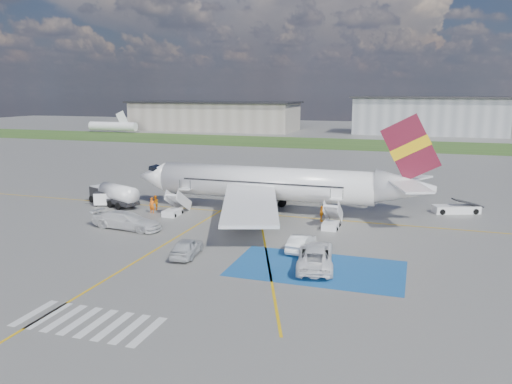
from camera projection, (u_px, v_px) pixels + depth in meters
ground at (222, 243)px, 47.54m from camera, size 400.00×400.00×0.00m
grass_strip at (351, 144)px, 136.08m from camera, size 400.00×30.00×0.01m
taxiway_line_main at (260, 214)px, 58.72m from camera, size 120.00×0.20×0.01m
taxiway_line_cross at (117, 273)px, 39.73m from camera, size 0.20×60.00×0.01m
taxiway_line_diag at (260, 214)px, 58.72m from camera, size 20.71×56.45×0.01m
staging_box at (317, 268)px, 40.78m from camera, size 14.00×8.00×0.01m
crosswalk at (88, 322)px, 31.31m from camera, size 9.00×4.00×0.01m
terminal_west at (214, 116)px, 184.36m from camera, size 60.00×22.00×10.00m
terminal_centre at (428, 116)px, 166.11m from camera, size 48.00×18.00×12.00m
airliner at (277, 184)px, 59.46m from camera, size 36.81×32.95×11.92m
airstairs_fwd at (174, 209)px, 58.40m from camera, size 1.90×5.20×3.60m
airstairs_aft at (331, 222)px, 52.80m from camera, size 1.90×5.20×3.60m
fuel_tanker at (114, 196)px, 62.93m from camera, size 8.43×5.39×2.83m
gpu_cart at (103, 199)px, 63.01m from camera, size 2.42×1.95×1.75m
belt_loader at (457, 209)px, 59.31m from camera, size 5.91×3.64×1.71m
car_silver_a at (187, 247)px, 43.69m from camera, size 2.50×4.97×1.62m
car_silver_b at (301, 243)px, 45.19m from camera, size 1.95×4.75×1.53m
van_white_a at (315, 252)px, 41.38m from camera, size 3.95×6.65×2.34m
van_white_b at (126, 218)px, 52.38m from camera, size 6.29×3.10×2.37m
crew_fwd at (152, 205)px, 59.06m from camera, size 0.73×0.52×1.89m
crew_nose at (155, 203)px, 60.71m from camera, size 1.01×1.09×1.79m
crew_aft at (322, 214)px, 55.26m from camera, size 0.45×1.06×1.80m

